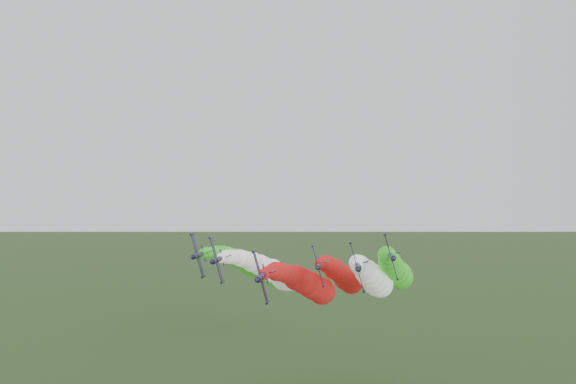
% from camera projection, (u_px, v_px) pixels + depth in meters
% --- Properties ---
extents(jet_lead, '(12.34, 66.19, 18.98)m').
position_uv_depth(jet_lead, '(307.00, 284.00, 131.64)').
color(jet_lead, black).
rests_on(jet_lead, ground).
extents(jet_inner_left, '(12.22, 66.07, 18.86)m').
position_uv_depth(jet_inner_left, '(272.00, 271.00, 145.16)').
color(jet_inner_left, black).
rests_on(jet_inner_left, ground).
extents(jet_inner_right, '(12.39, 66.24, 19.03)m').
position_uv_depth(jet_inner_right, '(372.00, 277.00, 137.47)').
color(jet_inner_right, black).
rests_on(jet_inner_right, ground).
extents(jet_outer_left, '(12.15, 66.00, 18.79)m').
position_uv_depth(jet_outer_left, '(254.00, 266.00, 147.38)').
color(jet_outer_left, black).
rests_on(jet_outer_left, ground).
extents(jet_outer_right, '(12.37, 66.22, 19.01)m').
position_uv_depth(jet_outer_right, '(395.00, 269.00, 144.74)').
color(jet_outer_right, black).
rests_on(jet_outer_right, ground).
extents(jet_trail, '(12.61, 66.45, 19.24)m').
position_uv_depth(jet_trail, '(342.00, 275.00, 157.43)').
color(jet_trail, black).
rests_on(jet_trail, ground).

